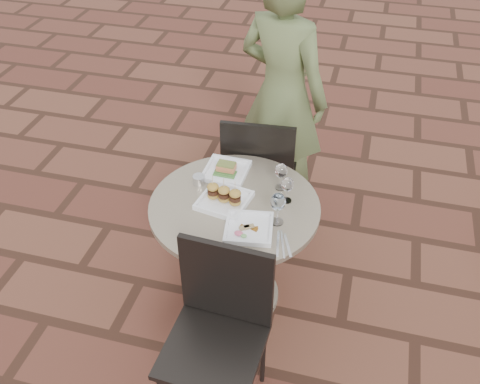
% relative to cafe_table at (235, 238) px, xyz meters
% --- Properties ---
extents(ground, '(60.00, 60.00, 0.00)m').
position_rel_cafe_table_xyz_m(ground, '(0.23, -0.05, -0.48)').
color(ground, brown).
rests_on(ground, ground).
extents(cafe_table, '(0.90, 0.90, 0.73)m').
position_rel_cafe_table_xyz_m(cafe_table, '(0.00, 0.00, 0.00)').
color(cafe_table, gray).
rests_on(cafe_table, ground).
extents(chair_far, '(0.48, 0.48, 0.93)m').
position_rel_cafe_table_xyz_m(chair_far, '(0.00, 0.58, 0.07)').
color(chair_far, black).
rests_on(chair_far, ground).
extents(chair_near, '(0.46, 0.46, 0.93)m').
position_rel_cafe_table_xyz_m(chair_near, '(0.09, -0.60, 0.07)').
color(chair_near, black).
rests_on(chair_near, ground).
extents(diner, '(0.74, 0.62, 1.73)m').
position_rel_cafe_table_xyz_m(diner, '(0.06, 0.96, 0.38)').
color(diner, '#566336').
rests_on(diner, ground).
extents(plate_salmon, '(0.24, 0.24, 0.07)m').
position_rel_cafe_table_xyz_m(plate_salmon, '(-0.12, 0.25, 0.26)').
color(plate_salmon, white).
rests_on(plate_salmon, cafe_table).
extents(plate_sliders, '(0.28, 0.28, 0.16)m').
position_rel_cafe_table_xyz_m(plate_sliders, '(-0.06, 0.00, 0.28)').
color(plate_sliders, white).
rests_on(plate_sliders, cafe_table).
extents(plate_tuna, '(0.27, 0.27, 0.03)m').
position_rel_cafe_table_xyz_m(plate_tuna, '(0.12, -0.17, 0.26)').
color(plate_tuna, white).
rests_on(plate_tuna, cafe_table).
extents(wine_glass_right, '(0.08, 0.08, 0.18)m').
position_rel_cafe_table_xyz_m(wine_glass_right, '(0.24, -0.08, 0.37)').
color(wine_glass_right, white).
rests_on(wine_glass_right, cafe_table).
extents(wine_glass_mid, '(0.07, 0.07, 0.16)m').
position_rel_cafe_table_xyz_m(wine_glass_mid, '(0.20, 0.20, 0.36)').
color(wine_glass_mid, white).
rests_on(wine_glass_mid, cafe_table).
extents(wine_glass_far, '(0.06, 0.06, 0.15)m').
position_rel_cafe_table_xyz_m(wine_glass_far, '(0.26, 0.10, 0.35)').
color(wine_glass_far, white).
rests_on(wine_glass_far, cafe_table).
extents(steel_ramekin, '(0.08, 0.08, 0.05)m').
position_rel_cafe_table_xyz_m(steel_ramekin, '(-0.23, 0.12, 0.27)').
color(steel_ramekin, silver).
rests_on(steel_ramekin, cafe_table).
extents(cutlery_set, '(0.14, 0.21, 0.00)m').
position_rel_cafe_table_xyz_m(cutlery_set, '(0.30, -0.23, 0.25)').
color(cutlery_set, silver).
rests_on(cutlery_set, cafe_table).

